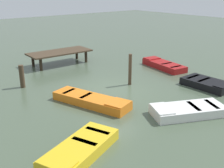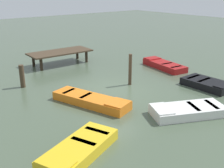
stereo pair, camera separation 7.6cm
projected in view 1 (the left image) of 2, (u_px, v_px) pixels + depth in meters
The scene contains 9 objects.
ground_plane at pixel (112, 90), 15.27m from camera, with size 80.00×80.00×0.00m, color #475642.
dock_segment at pixel (60, 53), 20.11m from camera, with size 4.57×2.05×0.95m.
rowboat_orange at pixel (92, 100), 13.33m from camera, with size 2.29×4.13×0.46m.
rowboat_yellow at pixel (80, 149), 9.30m from camera, with size 3.34×2.31×0.46m.
rowboat_black at pixel (207, 84), 15.63m from camera, with size 1.51×2.67×0.46m.
rowboat_red at pixel (164, 65), 19.37m from camera, with size 1.68×3.57×0.46m.
rowboat_white at pixel (188, 110), 12.25m from camera, with size 3.52×2.64×0.46m.
mooring_piling_far_left at pixel (22, 76), 15.48m from camera, with size 0.27×0.27×1.30m, color #423323.
mooring_piling_mid_left at pixel (130, 70), 15.83m from camera, with size 0.19×0.19×1.82m, color #423323.
Camera 1 is at (-9.04, -11.08, 5.38)m, focal length 44.37 mm.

